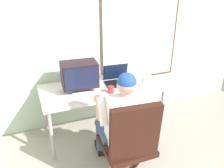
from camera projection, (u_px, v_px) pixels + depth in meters
The scene contains 8 objects.
wall_rear at pixel (102, 31), 3.27m from camera, with size 4.93×0.08×2.73m.
desk at pixel (103, 91), 3.15m from camera, with size 1.62×0.76×0.71m.
office_chair at pixel (130, 141), 2.30m from camera, with size 0.51×0.55×1.05m.
person_seated at pixel (122, 121), 2.50m from camera, with size 0.55×0.77×1.25m.
crt_monitor at pixel (79, 75), 2.93m from camera, with size 0.46×0.32×0.38m.
laptop at pixel (117, 78), 3.23m from camera, with size 0.37×0.30×0.24m.
wine_glass at pixel (145, 80), 3.07m from camera, with size 0.08×0.08×0.14m.
coffee_mug at pixel (111, 89), 2.95m from camera, with size 0.08×0.08×0.09m.
Camera 1 is at (-1.03, -0.69, 2.07)m, focal length 37.77 mm.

